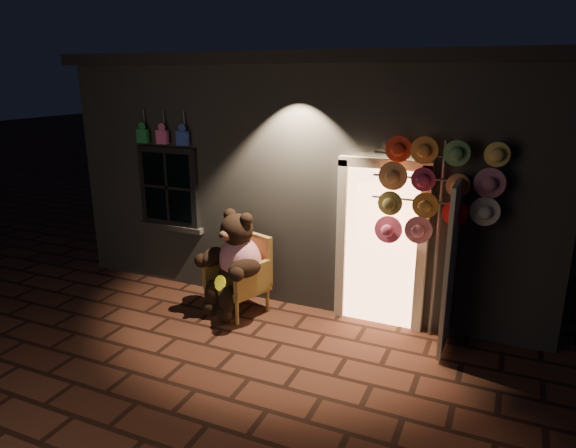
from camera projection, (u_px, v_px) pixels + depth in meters
The scene contains 5 objects.
ground at pixel (235, 352), 6.10m from camera, with size 60.00×60.00×0.00m, color #512C1F.
shop_building at pixel (343, 158), 9.11m from camera, with size 7.30×5.95×3.51m.
wicker_armchair at pixel (242, 273), 7.08m from camera, with size 0.90×0.86×1.07m.
teddy_bear at pixel (235, 263), 6.92m from camera, with size 0.98×0.92×1.42m.
hat_rack at pixel (435, 190), 5.91m from camera, with size 1.51×0.22×2.47m.
Camera 1 is at (2.77, -4.70, 3.19)m, focal length 32.00 mm.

